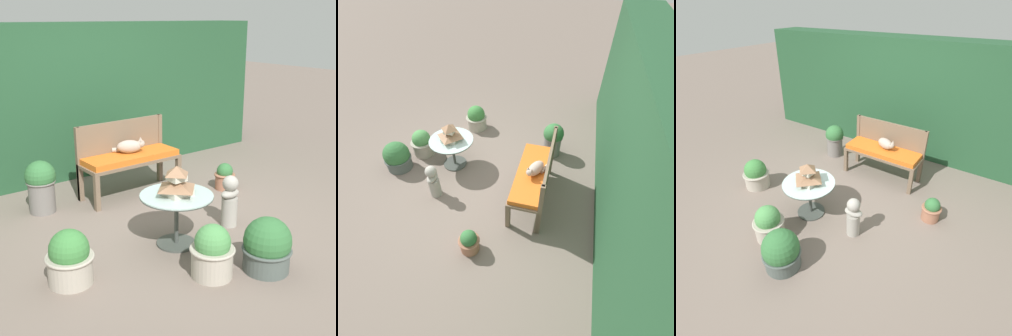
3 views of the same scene
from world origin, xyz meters
TOP-DOWN VIEW (x-y plane):
  - ground at (0.00, 0.00)m, footprint 30.00×30.00m
  - foliage_hedge_back at (0.00, 2.26)m, footprint 6.40×0.72m
  - garden_bench at (0.13, 0.92)m, footprint 1.28×0.47m
  - bench_backrest at (0.13, 1.14)m, footprint 1.28×0.06m
  - cat at (0.15, 0.97)m, footprint 0.36×0.32m
  - patio_table at (-0.28, -0.51)m, footprint 0.73×0.73m
  - pagoda_birdhouse at (-0.28, -0.51)m, footprint 0.33×0.33m
  - garden_bust at (0.46, -0.52)m, footprint 0.25×0.17m
  - potted_plant_patio_mid at (-1.00, 1.09)m, footprint 0.35×0.35m
  - potted_plant_path_edge at (-0.41, -1.17)m, footprint 0.41×0.41m
  - potted_plant_bench_right at (0.05, -1.40)m, footprint 0.45×0.45m
  - potted_plant_hedge_corner at (1.22, 0.33)m, footprint 0.28×0.28m
  - potted_plant_table_near at (-1.44, -0.50)m, footprint 0.42×0.42m

SIDE VIEW (x-z plane):
  - ground at x=0.00m, z-range 0.00..0.00m
  - potted_plant_hedge_corner at x=1.22m, z-range -0.01..0.35m
  - potted_plant_table_near at x=-1.44m, z-range -0.02..0.47m
  - potted_plant_path_edge at x=-0.41m, z-range -0.02..0.47m
  - potted_plant_bench_right at x=0.05m, z-range -0.02..0.49m
  - garden_bust at x=0.46m, z-range 0.01..0.58m
  - potted_plant_patio_mid at x=-1.00m, z-range 0.02..0.65m
  - patio_table at x=-0.28m, z-range 0.15..0.69m
  - garden_bench at x=0.13m, z-range 0.19..0.73m
  - cat at x=0.15m, z-range 0.53..0.72m
  - pagoda_birdhouse at x=-0.28m, z-range 0.51..0.81m
  - bench_backrest at x=0.13m, z-range 0.20..1.14m
  - foliage_hedge_back at x=0.00m, z-range 0.00..2.11m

